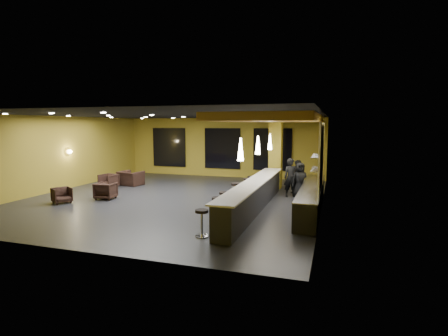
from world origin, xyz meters
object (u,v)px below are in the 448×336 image
(pendant_1, at_px, (258,145))
(armchair_c, at_px, (109,181))
(column, at_px, (276,153))
(staff_b, at_px, (299,177))
(bar_stool_0, at_px, (202,219))
(bar_stool_3, at_px, (236,191))
(prep_counter, at_px, (311,199))
(bar_stool_2, at_px, (224,199))
(bar_stool_1, at_px, (218,207))
(bar_stool_4, at_px, (248,185))
(armchair_d, at_px, (131,178))
(staff_a, at_px, (291,178))
(bar_stool_5, at_px, (251,182))
(armchair_a, at_px, (62,195))
(pendant_0, at_px, (241,149))
(bar_counter, at_px, (254,196))
(pendant_2, at_px, (270,142))
(staff_c, at_px, (300,180))
(armchair_b, at_px, (106,191))

(pendant_1, bearing_deg, armchair_c, 167.90)
(column, bearing_deg, staff_b, -43.45)
(bar_stool_0, distance_m, bar_stool_3, 4.12)
(prep_counter, distance_m, bar_stool_2, 3.18)
(staff_b, bearing_deg, column, 153.85)
(prep_counter, xyz_separation_m, bar_stool_1, (-2.71, -2.58, 0.10))
(bar_stool_4, bearing_deg, staff_b, 37.05)
(prep_counter, relative_size, armchair_d, 5.36)
(staff_a, distance_m, bar_stool_5, 2.05)
(staff_a, xyz_separation_m, armchair_a, (-8.53, -3.99, -0.52))
(pendant_1, bearing_deg, pendant_0, -90.00)
(bar_counter, bearing_deg, bar_stool_2, -140.75)
(bar_stool_0, bearing_deg, pendant_2, 83.94)
(staff_a, relative_size, staff_c, 1.11)
(column, relative_size, armchair_d, 3.13)
(pendant_0, xyz_separation_m, armchair_a, (-7.55, 0.73, -2.04))
(pendant_1, bearing_deg, bar_counter, -90.00)
(armchair_d, bearing_deg, bar_stool_2, 158.05)
(column, distance_m, bar_stool_0, 8.25)
(armchair_a, xyz_separation_m, armchair_d, (0.34, 4.41, 0.05))
(pendant_2, bearing_deg, bar_counter, -90.00)
(pendant_2, distance_m, bar_stool_1, 5.44)
(prep_counter, xyz_separation_m, staff_c, (-0.63, 2.23, 0.32))
(staff_c, bearing_deg, bar_stool_5, 141.06)
(staff_c, bearing_deg, column, 102.94)
(staff_c, height_order, bar_stool_1, staff_c)
(pendant_0, height_order, bar_stool_4, pendant_0)
(armchair_d, bearing_deg, column, -158.73)
(column, distance_m, pendant_2, 1.71)
(prep_counter, xyz_separation_m, pendant_1, (-2.00, 0.00, 1.92))
(pendant_2, bearing_deg, armchair_d, 178.90)
(bar_stool_2, distance_m, bar_stool_4, 2.71)
(prep_counter, xyz_separation_m, bar_stool_0, (-2.69, -4.03, 0.06))
(column, xyz_separation_m, pendant_2, (0.00, -1.60, 0.60))
(staff_b, relative_size, armchair_b, 1.98)
(pendant_1, xyz_separation_m, bar_stool_4, (-0.71, 1.45, -1.81))
(bar_counter, distance_m, bar_stool_3, 1.04)
(pendant_0, bearing_deg, armchair_d, 144.54)
(bar_stool_0, xyz_separation_m, bar_stool_5, (-0.23, 6.90, -0.03))
(staff_a, relative_size, staff_b, 1.09)
(armchair_a, height_order, bar_stool_1, bar_stool_1)
(pendant_2, xyz_separation_m, armchair_a, (-7.55, -4.27, -2.04))
(pendant_2, relative_size, bar_stool_1, 0.85)
(staff_b, distance_m, armchair_d, 8.47)
(column, distance_m, armchair_a, 9.67)
(bar_counter, bearing_deg, staff_a, 70.14)
(staff_c, distance_m, bar_stool_4, 2.24)
(staff_c, height_order, bar_stool_2, staff_c)
(prep_counter, bearing_deg, bar_stool_1, -136.41)
(staff_b, bearing_deg, bar_stool_0, -88.27)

